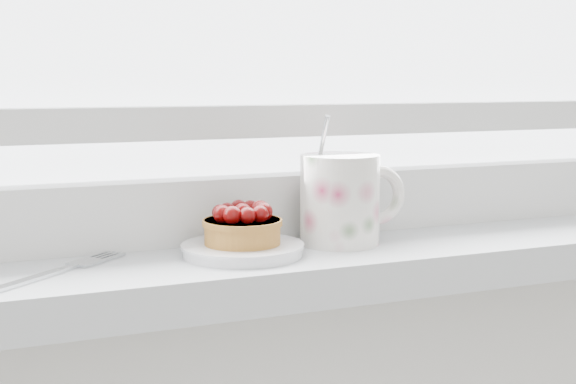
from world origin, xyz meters
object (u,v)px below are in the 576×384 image
saucer (243,250)px  raspberry_tart (243,225)px  fork (48,274)px  floral_mug (342,197)px

saucer → raspberry_tart: (0.00, 0.00, 0.02)m
saucer → raspberry_tart: raspberry_tart is taller
saucer → fork: bearing=-176.7°
floral_mug → saucer: bearing=-173.1°
saucer → floral_mug: (0.12, 0.01, 0.04)m
floral_mug → fork: size_ratio=0.86×
floral_mug → fork: floral_mug is taller
floral_mug → raspberry_tart: bearing=-173.1°
saucer → raspberry_tart: size_ratio=1.55×
raspberry_tart → floral_mug: bearing=6.9°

